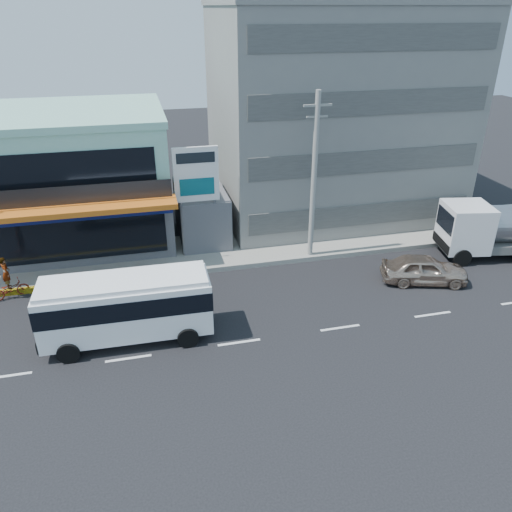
# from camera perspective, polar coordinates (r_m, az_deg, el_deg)

# --- Properties ---
(ground) EXTENTS (120.00, 120.00, 0.00)m
(ground) POSITION_cam_1_polar(r_m,az_deg,el_deg) (23.43, -1.95, -9.85)
(ground) COLOR black
(ground) RESTS_ON ground
(sidewalk) EXTENTS (70.00, 5.00, 0.30)m
(sidewalk) POSITION_cam_1_polar(r_m,az_deg,el_deg) (32.38, 3.26, 1.39)
(sidewalk) COLOR gray
(sidewalk) RESTS_ON ground
(shop_building) EXTENTS (12.40, 11.70, 8.00)m
(shop_building) POSITION_cam_1_polar(r_m,az_deg,el_deg) (34.20, -20.47, 8.06)
(shop_building) COLOR #4E4D53
(shop_building) RESTS_ON ground
(concrete_building) EXTENTS (16.00, 12.00, 14.00)m
(concrete_building) POSITION_cam_1_polar(r_m,az_deg,el_deg) (36.83, 8.77, 15.48)
(concrete_building) COLOR slate
(concrete_building) RESTS_ON ground
(gap_structure) EXTENTS (3.00, 6.00, 3.50)m
(gap_structure) POSITION_cam_1_polar(r_m,az_deg,el_deg) (33.03, -6.29, 4.83)
(gap_structure) COLOR #4E4D53
(gap_structure) RESTS_ON ground
(satellite_dish) EXTENTS (1.50, 1.50, 0.15)m
(satellite_dish) POSITION_cam_1_polar(r_m,az_deg,el_deg) (31.47, -6.20, 7.26)
(satellite_dish) COLOR slate
(satellite_dish) RESTS_ON gap_structure
(billboard) EXTENTS (2.60, 0.18, 6.90)m
(billboard) POSITION_cam_1_polar(r_m,az_deg,el_deg) (29.29, -6.81, 8.54)
(billboard) COLOR gray
(billboard) RESTS_ON ground
(utility_pole_near) EXTENTS (1.60, 0.30, 10.00)m
(utility_pole_near) POSITION_cam_1_polar(r_m,az_deg,el_deg) (29.00, 6.63, 8.83)
(utility_pole_near) COLOR #999993
(utility_pole_near) RESTS_ON ground
(minibus) EXTENTS (7.65, 2.80, 3.18)m
(minibus) POSITION_cam_1_polar(r_m,az_deg,el_deg) (23.36, -14.62, -5.33)
(minibus) COLOR white
(minibus) RESTS_ON ground
(sedan) EXTENTS (5.04, 3.13, 1.60)m
(sedan) POSITION_cam_1_polar(r_m,az_deg,el_deg) (29.37, 18.70, -1.44)
(sedan) COLOR #C3AA95
(sedan) RESTS_ON ground
(tanker_truck) EXTENTS (8.92, 4.11, 3.39)m
(tanker_truck) POSITION_cam_1_polar(r_m,az_deg,el_deg) (34.03, 26.75, 2.82)
(tanker_truck) COLOR silver
(tanker_truck) RESTS_ON ground
(motorcycle_rider) EXTENTS (1.97, 1.28, 2.39)m
(motorcycle_rider) POSITION_cam_1_polar(r_m,az_deg,el_deg) (29.42, -26.40, -2.93)
(motorcycle_rider) COLOR maroon
(motorcycle_rider) RESTS_ON ground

